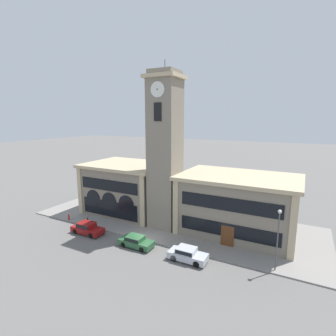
# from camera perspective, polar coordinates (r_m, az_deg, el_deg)

# --- Properties ---
(ground_plane) EXTENTS (300.00, 300.00, 0.00)m
(ground_plane) POSITION_cam_1_polar(r_m,az_deg,el_deg) (32.91, -5.07, -15.66)
(ground_plane) COLOR #605E5B
(sidewalk_kerb) EXTENTS (40.23, 14.38, 0.15)m
(sidewalk_kerb) POSITION_cam_1_polar(r_m,az_deg,el_deg) (38.56, 0.85, -11.40)
(sidewalk_kerb) COLOR gray
(sidewalk_kerb) RESTS_ON ground_plane
(clock_tower) EXTENTS (4.35, 4.35, 21.69)m
(clock_tower) POSITION_cam_1_polar(r_m,az_deg,el_deg) (34.20, -0.64, 3.52)
(clock_tower) COLOR gray
(clock_tower) RESTS_ON ground_plane
(town_hall_left_wing) EXTENTS (12.80, 9.73, 7.71)m
(town_hall_left_wing) POSITION_cam_1_polar(r_m,az_deg,el_deg) (41.99, -8.75, -4.19)
(town_hall_left_wing) COLOR gray
(town_hall_left_wing) RESTS_ON ground_plane
(town_hall_right_wing) EXTENTS (14.69, 9.73, 7.57)m
(town_hall_right_wing) POSITION_cam_1_polar(r_m,az_deg,el_deg) (34.96, 14.93, -7.63)
(town_hall_right_wing) COLOR gray
(town_hall_right_wing) RESTS_ON ground_plane
(parked_car_near) EXTENTS (4.30, 1.83, 1.45)m
(parked_car_near) POSITION_cam_1_polar(r_m,az_deg,el_deg) (36.08, -17.18, -12.35)
(parked_car_near) COLOR maroon
(parked_car_near) RESTS_ON ground_plane
(parked_car_mid) EXTENTS (4.08, 1.76, 1.28)m
(parked_car_mid) POSITION_cam_1_polar(r_m,az_deg,el_deg) (31.59, -7.01, -15.53)
(parked_car_mid) COLOR #285633
(parked_car_mid) RESTS_ON ground_plane
(parked_car_far) EXTENTS (4.07, 1.78, 1.42)m
(parked_car_far) POSITION_cam_1_polar(r_m,az_deg,el_deg) (28.73, 4.23, -18.16)
(parked_car_far) COLOR #B2B7C1
(parked_car_far) RESTS_ON ground_plane
(street_lamp) EXTENTS (0.36, 0.36, 6.13)m
(street_lamp) POSITION_cam_1_polar(r_m,az_deg,el_deg) (27.43, 22.86, -12.60)
(street_lamp) COLOR #4C4C51
(street_lamp) RESTS_ON sidewalk_kerb
(bollard) EXTENTS (0.18, 0.18, 1.06)m
(bollard) POSITION_cam_1_polar(r_m,az_deg,el_deg) (38.45, -17.08, -11.02)
(bollard) COLOR black
(bollard) RESTS_ON sidewalk_kerb
(fire_hydrant) EXTENTS (0.22, 0.22, 0.87)m
(fire_hydrant) POSITION_cam_1_polar(r_m,az_deg,el_deg) (41.05, -20.80, -9.99)
(fire_hydrant) COLOR red
(fire_hydrant) RESTS_ON sidewalk_kerb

